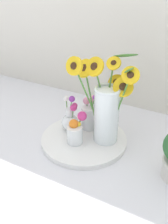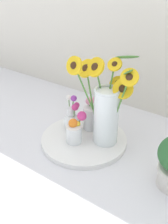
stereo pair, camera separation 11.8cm
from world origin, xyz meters
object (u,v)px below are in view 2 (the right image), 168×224
serving_tray (84,139)px  vase_small_back (91,115)px  vase_bulb_right (72,118)px  vase_small_center (75,130)px  mason_jar_sunflowers (106,107)px

serving_tray → vase_small_back: vase_small_back is taller
serving_tray → vase_small_back: size_ratio=2.15×
serving_tray → vase_bulb_right: 0.12m
serving_tray → vase_small_center: vase_small_center is taller
vase_bulb_right → mason_jar_sunflowers: bearing=4.1°
vase_small_center → vase_bulb_right: bearing=134.6°
mason_jar_sunflowers → vase_small_back: bearing=156.8°
serving_tray → vase_small_back: bearing=102.7°
serving_tray → vase_bulb_right: vase_bulb_right is taller
vase_small_center → vase_bulb_right: 0.11m
serving_tray → vase_small_center: size_ratio=2.78×
serving_tray → mason_jar_sunflowers: size_ratio=0.97×
mason_jar_sunflowers → vase_small_center: size_ratio=2.86×
vase_small_center → vase_small_back: vase_small_back is taller
vase_bulb_right → vase_small_back: vase_small_back is taller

